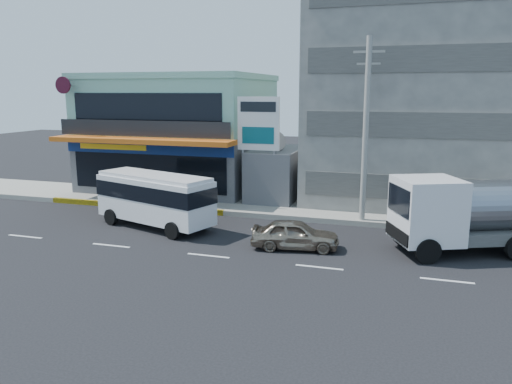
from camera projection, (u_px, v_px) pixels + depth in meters
The scene contains 12 objects.
ground at pixel (208, 256), 22.24m from camera, with size 120.00×120.00×0.00m, color black.
sidewalk at pixel (348, 212), 29.63m from camera, with size 70.00×5.00×0.30m, color gray.
shop_building at pixel (181, 136), 36.84m from camera, with size 12.40×11.70×8.00m.
concrete_building at pixel (441, 95), 31.95m from camera, with size 16.00×12.00×14.00m, color gray.
gap_structure at pixel (278, 175), 33.12m from camera, with size 3.00×6.00×3.50m, color #47474C.
satellite_dish at pixel (274, 149), 31.82m from camera, with size 1.50×1.50×0.15m, color slate.
billboard at pixel (258, 130), 30.02m from camera, with size 2.60×0.18×6.90m.
utility_pole_near at pixel (366, 131), 26.38m from camera, with size 1.60×0.30×10.00m.
minibus at pixel (155, 196), 26.59m from camera, with size 7.26×4.26×2.89m.
sedan at pixel (295, 234), 23.12m from camera, with size 1.63×4.06×1.38m, color gray.
tanker_truck at pixel (484, 212), 22.44m from camera, with size 9.04×5.82×3.45m.
motorcycle_rider at pixel (113, 198), 31.21m from camera, with size 1.62×1.10×1.97m.
Camera 1 is at (8.39, -19.62, 7.20)m, focal length 35.00 mm.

